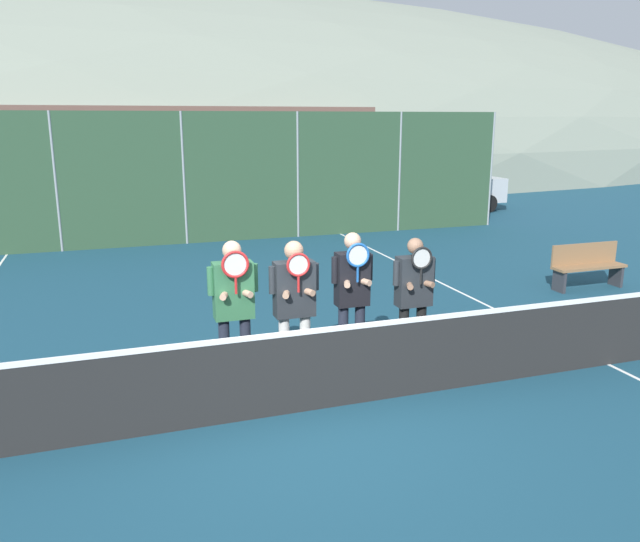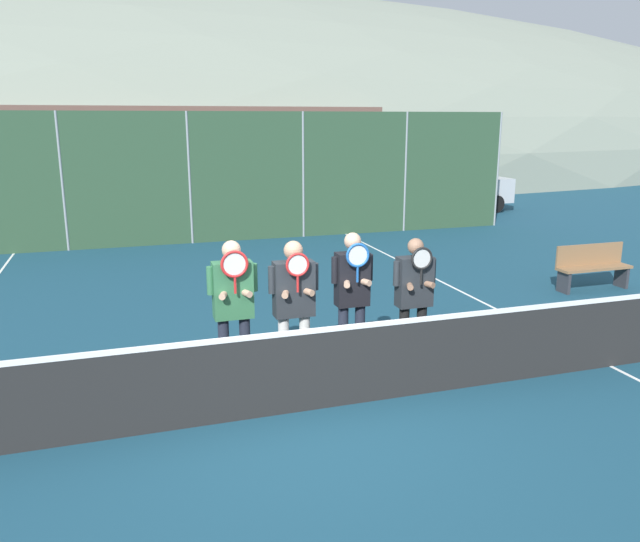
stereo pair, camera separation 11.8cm
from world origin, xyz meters
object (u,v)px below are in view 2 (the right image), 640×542
at_px(player_center_left, 294,299).
at_px(car_left_of_center, 157,196).
at_px(car_center, 312,190).
at_px(player_leftmost, 233,300).
at_px(player_rightmost, 414,292).
at_px(car_right_of_center, 446,184).
at_px(player_center_right, 352,290).
at_px(bench_courtside, 592,266).

height_order(player_center_left, car_left_of_center, car_left_of_center).
distance_m(car_left_of_center, car_center, 4.88).
bearing_deg(car_left_of_center, player_leftmost, -89.36).
distance_m(player_rightmost, car_center, 12.57).
distance_m(player_center_left, car_center, 12.98).
relative_size(player_center_left, player_rightmost, 1.04).
bearing_deg(player_rightmost, car_left_of_center, 101.32).
bearing_deg(player_leftmost, car_center, 68.83).
bearing_deg(player_rightmost, car_right_of_center, 59.40).
bearing_deg(car_right_of_center, player_center_right, -123.52).
height_order(player_center_left, car_right_of_center, car_right_of_center).
relative_size(player_leftmost, player_rightmost, 1.05).
bearing_deg(car_left_of_center, car_center, 1.82).
bearing_deg(player_leftmost, player_rightmost, -2.31).
bearing_deg(bench_courtside, player_rightmost, -154.05).
relative_size(player_rightmost, car_left_of_center, 0.40).
xyz_separation_m(player_center_right, bench_courtside, (5.67, 2.24, -0.60)).
xyz_separation_m(player_center_right, car_center, (3.23, 12.19, -0.15)).
bearing_deg(player_center_left, player_leftmost, 171.47).
bearing_deg(car_left_of_center, player_center_right, -82.22).
relative_size(car_center, bench_courtside, 3.04).
height_order(player_rightmost, car_left_of_center, car_left_of_center).
height_order(player_center_left, bench_courtside, player_center_left).
height_order(car_right_of_center, bench_courtside, car_right_of_center).
height_order(player_rightmost, bench_courtside, player_rightmost).
bearing_deg(player_rightmost, player_center_right, 170.47).
relative_size(car_right_of_center, bench_courtside, 2.89).
bearing_deg(bench_courtside, player_center_left, -159.74).
distance_m(player_leftmost, car_left_of_center, 12.08).
xyz_separation_m(player_center_left, car_right_of_center, (8.93, 12.43, -0.14)).
distance_m(player_center_right, player_rightmost, 0.81).
xyz_separation_m(car_left_of_center, car_right_of_center, (9.78, 0.24, 0.00)).
distance_m(player_center_left, car_right_of_center, 15.31).
bearing_deg(player_leftmost, car_right_of_center, 51.95).
height_order(player_center_right, bench_courtside, player_center_right).
distance_m(player_leftmost, car_center, 13.12).
bearing_deg(player_center_right, car_center, 75.16).
bearing_deg(player_center_right, player_leftmost, -178.47).
height_order(player_leftmost, player_center_right, player_center_right).
relative_size(player_leftmost, car_center, 0.40).
bearing_deg(bench_courtside, player_center_right, -158.44).
bearing_deg(player_center_right, player_rightmost, -9.53).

